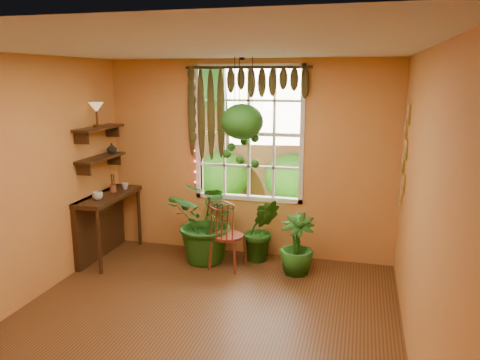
# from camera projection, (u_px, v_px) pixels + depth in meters

# --- Properties ---
(floor) EXTENTS (4.50, 4.50, 0.00)m
(floor) POSITION_uv_depth(u_px,v_px,m) (193.00, 333.00, 4.59)
(floor) COLOR brown
(floor) RESTS_ON ground
(ceiling) EXTENTS (4.50, 4.50, 0.00)m
(ceiling) POSITION_uv_depth(u_px,v_px,m) (186.00, 48.00, 4.00)
(ceiling) COLOR silver
(ceiling) RESTS_ON wall_back
(wall_back) EXTENTS (4.00, 0.00, 4.00)m
(wall_back) POSITION_uv_depth(u_px,v_px,m) (248.00, 159.00, 6.42)
(wall_back) COLOR #CD8946
(wall_back) RESTS_ON floor
(wall_left) EXTENTS (0.00, 4.50, 4.50)m
(wall_left) POSITION_uv_depth(u_px,v_px,m) (7.00, 188.00, 4.79)
(wall_left) COLOR #CD8946
(wall_left) RESTS_ON floor
(wall_right) EXTENTS (0.00, 4.50, 4.50)m
(wall_right) POSITION_uv_depth(u_px,v_px,m) (421.00, 217.00, 3.79)
(wall_right) COLOR #CD8946
(wall_right) RESTS_ON floor
(window) EXTENTS (1.52, 0.10, 1.86)m
(window) POSITION_uv_depth(u_px,v_px,m) (249.00, 134.00, 6.37)
(window) COLOR white
(window) RESTS_ON wall_back
(valance_vine) EXTENTS (1.70, 0.12, 1.10)m
(valance_vine) POSITION_uv_depth(u_px,v_px,m) (241.00, 91.00, 6.15)
(valance_vine) COLOR #37230F
(valance_vine) RESTS_ON window
(string_lights) EXTENTS (0.03, 0.03, 1.54)m
(string_lights) POSITION_uv_depth(u_px,v_px,m) (194.00, 129.00, 6.46)
(string_lights) COLOR #FF2633
(string_lights) RESTS_ON window
(wall_plates) EXTENTS (0.04, 0.32, 1.10)m
(wall_plates) POSITION_uv_depth(u_px,v_px,m) (404.00, 157.00, 5.45)
(wall_plates) COLOR #FFF2D0
(wall_plates) RESTS_ON wall_right
(counter_ledge) EXTENTS (0.40, 1.20, 0.90)m
(counter_ledge) POSITION_uv_depth(u_px,v_px,m) (103.00, 218.00, 6.45)
(counter_ledge) COLOR #37230F
(counter_ledge) RESTS_ON floor
(shelf_lower) EXTENTS (0.25, 0.90, 0.04)m
(shelf_lower) POSITION_uv_depth(u_px,v_px,m) (101.00, 158.00, 6.26)
(shelf_lower) COLOR #37230F
(shelf_lower) RESTS_ON wall_left
(shelf_upper) EXTENTS (0.25, 0.90, 0.04)m
(shelf_upper) POSITION_uv_depth(u_px,v_px,m) (99.00, 128.00, 6.17)
(shelf_upper) COLOR #37230F
(shelf_upper) RESTS_ON wall_left
(backyard) EXTENTS (14.00, 10.00, 12.00)m
(backyard) POSITION_uv_depth(u_px,v_px,m) (306.00, 129.00, 10.74)
(backyard) COLOR #24601B
(backyard) RESTS_ON ground
(windsor_chair) EXTENTS (0.46, 0.49, 1.09)m
(windsor_chair) POSITION_uv_depth(u_px,v_px,m) (227.00, 245.00, 6.10)
(windsor_chair) COLOR maroon
(windsor_chair) RESTS_ON floor
(potted_plant_left) EXTENTS (1.25, 1.16, 1.15)m
(potted_plant_left) POSITION_uv_depth(u_px,v_px,m) (209.00, 221.00, 6.25)
(potted_plant_left) COLOR #164312
(potted_plant_left) RESTS_ON floor
(potted_plant_mid) EXTENTS (0.57, 0.50, 0.88)m
(potted_plant_mid) POSITION_uv_depth(u_px,v_px,m) (261.00, 230.00, 6.31)
(potted_plant_mid) COLOR #164312
(potted_plant_mid) RESTS_ON floor
(potted_plant_right) EXTENTS (0.49, 0.49, 0.78)m
(potted_plant_right) POSITION_uv_depth(u_px,v_px,m) (297.00, 244.00, 5.91)
(potted_plant_right) COLOR #164312
(potted_plant_right) RESTS_ON floor
(hanging_basket) EXTENTS (0.54, 0.54, 1.40)m
(hanging_basket) POSITION_uv_depth(u_px,v_px,m) (242.00, 125.00, 5.96)
(hanging_basket) COLOR black
(hanging_basket) RESTS_ON ceiling
(cup_a) EXTENTS (0.14, 0.14, 0.11)m
(cup_a) POSITION_uv_depth(u_px,v_px,m) (98.00, 196.00, 6.05)
(cup_a) COLOR silver
(cup_a) RESTS_ON counter_ledge
(cup_b) EXTENTS (0.10, 0.10, 0.09)m
(cup_b) POSITION_uv_depth(u_px,v_px,m) (125.00, 186.00, 6.62)
(cup_b) COLOR beige
(cup_b) RESTS_ON counter_ledge
(brush_jar) EXTENTS (0.09, 0.09, 0.32)m
(brush_jar) POSITION_uv_depth(u_px,v_px,m) (113.00, 183.00, 6.45)
(brush_jar) COLOR brown
(brush_jar) RESTS_ON counter_ledge
(shelf_vase) EXTENTS (0.18, 0.18, 0.14)m
(shelf_vase) POSITION_uv_depth(u_px,v_px,m) (112.00, 148.00, 6.51)
(shelf_vase) COLOR #B2AD99
(shelf_vase) RESTS_ON shelf_lower
(tiffany_lamp) EXTENTS (0.19, 0.19, 0.32)m
(tiffany_lamp) POSITION_uv_depth(u_px,v_px,m) (96.00, 109.00, 6.06)
(tiffany_lamp) COLOR brown
(tiffany_lamp) RESTS_ON shelf_upper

